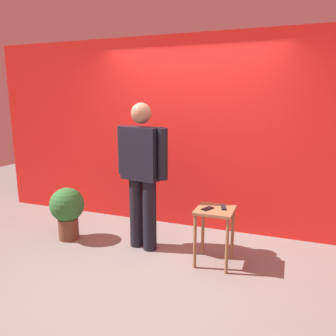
{
  "coord_description": "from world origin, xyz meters",
  "views": [
    {
      "loc": [
        1.29,
        -3.03,
        1.8
      ],
      "look_at": [
        -0.04,
        0.55,
        1.0
      ],
      "focal_mm": 35.14,
      "sensor_mm": 36.0,
      "label": 1
    }
  ],
  "objects_px": {
    "standing_person": "(142,169)",
    "side_table": "(215,221)",
    "cell_phone": "(207,209)",
    "potted_plant": "(67,209)",
    "tv_remote": "(223,207)"
  },
  "relations": [
    {
      "from": "standing_person",
      "to": "tv_remote",
      "type": "relative_size",
      "value": 10.37
    },
    {
      "from": "side_table",
      "to": "potted_plant",
      "type": "bearing_deg",
      "value": -179.83
    },
    {
      "from": "side_table",
      "to": "potted_plant",
      "type": "relative_size",
      "value": 0.93
    },
    {
      "from": "side_table",
      "to": "tv_remote",
      "type": "height_order",
      "value": "tv_remote"
    },
    {
      "from": "cell_phone",
      "to": "potted_plant",
      "type": "relative_size",
      "value": 0.21
    },
    {
      "from": "standing_person",
      "to": "side_table",
      "type": "relative_size",
      "value": 2.76
    },
    {
      "from": "standing_person",
      "to": "tv_remote",
      "type": "distance_m",
      "value": 1.04
    },
    {
      "from": "cell_phone",
      "to": "potted_plant",
      "type": "xyz_separation_m",
      "value": [
        -1.86,
        0.03,
        -0.24
      ]
    },
    {
      "from": "tv_remote",
      "to": "potted_plant",
      "type": "relative_size",
      "value": 0.25
    },
    {
      "from": "potted_plant",
      "to": "cell_phone",
      "type": "bearing_deg",
      "value": -0.98
    },
    {
      "from": "tv_remote",
      "to": "side_table",
      "type": "bearing_deg",
      "value": -157.06
    },
    {
      "from": "side_table",
      "to": "tv_remote",
      "type": "xyz_separation_m",
      "value": [
        0.07,
        0.06,
        0.15
      ]
    },
    {
      "from": "tv_remote",
      "to": "potted_plant",
      "type": "distance_m",
      "value": 2.02
    },
    {
      "from": "side_table",
      "to": "cell_phone",
      "type": "bearing_deg",
      "value": -153.44
    },
    {
      "from": "side_table",
      "to": "cell_phone",
      "type": "distance_m",
      "value": 0.17
    }
  ]
}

